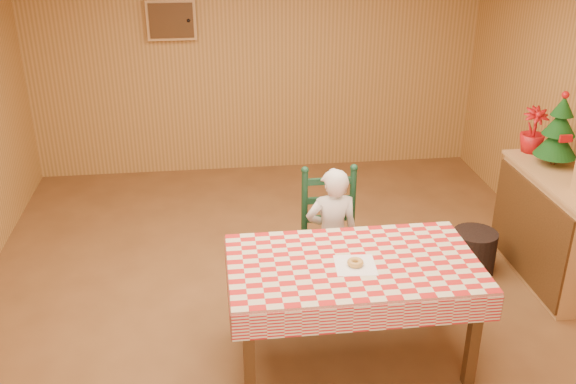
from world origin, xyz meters
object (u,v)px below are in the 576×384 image
at_px(dining_table, 353,272).
at_px(ladder_chair, 330,239).
at_px(christmas_tree, 559,132).
at_px(storage_bin, 473,252).
at_px(seated_child, 332,236).
at_px(shelf_unit, 557,228).

distance_m(dining_table, ladder_chair, 0.81).
bearing_deg(christmas_tree, storage_bin, -173.42).
relative_size(seated_child, shelf_unit, 0.91).
distance_m(seated_child, christmas_tree, 2.03).
xyz_separation_m(shelf_unit, storage_bin, (-0.61, 0.18, -0.28)).
relative_size(seated_child, storage_bin, 3.03).
relative_size(ladder_chair, seated_child, 0.96).
height_order(ladder_chair, christmas_tree, christmas_tree).
relative_size(shelf_unit, christmas_tree, 2.00).
relative_size(dining_table, christmas_tree, 2.67).
distance_m(dining_table, christmas_tree, 2.23).
bearing_deg(shelf_unit, dining_table, -157.00).
bearing_deg(storage_bin, shelf_unit, -16.42).
relative_size(ladder_chair, christmas_tree, 1.74).
bearing_deg(christmas_tree, seated_child, -170.37).
xyz_separation_m(shelf_unit, christmas_tree, (0.01, 0.25, 0.74)).
distance_m(ladder_chair, storage_bin, 1.34).
bearing_deg(seated_child, storage_bin, -168.93).
xyz_separation_m(dining_table, shelf_unit, (1.89, 0.80, -0.22)).
bearing_deg(dining_table, seated_child, 90.00).
bearing_deg(storage_bin, seated_child, -168.93).
height_order(seated_child, shelf_unit, seated_child).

